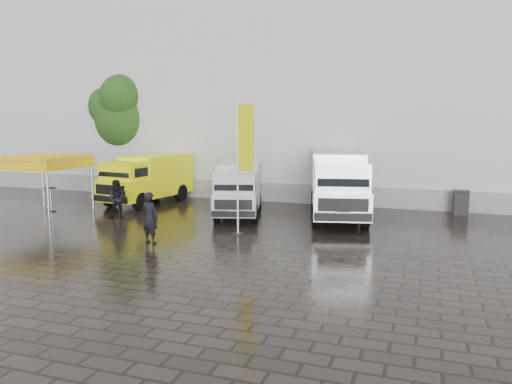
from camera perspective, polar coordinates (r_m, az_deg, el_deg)
ground at (r=18.97m, az=-3.25°, el=-4.86°), size 120.00×120.00×0.00m
exhibition_hall at (r=33.49m, az=10.75°, el=11.00°), size 44.00×16.00×12.00m
hall_plinth at (r=25.80m, az=7.70°, el=-0.31°), size 44.00×0.15×1.00m
van_yellow at (r=26.28m, az=-12.31°, el=1.37°), size 2.75×5.61×2.49m
van_white at (r=22.70m, az=-1.93°, el=0.32°), size 3.25×5.71×2.35m
van_silver at (r=22.27m, az=9.33°, el=0.76°), size 3.73×6.98×2.88m
canopy_tent at (r=24.96m, az=-23.21°, el=3.44°), size 3.17×3.17×2.67m
flagpole at (r=18.47m, az=-1.59°, el=3.73°), size 0.88×0.50×5.08m
tree at (r=31.73m, az=-14.41°, el=8.55°), size 4.01×4.09×7.19m
cocktail_table at (r=25.48m, az=-22.40°, el=-0.80°), size 0.60×0.60×1.14m
wheelie_bin at (r=24.72m, az=22.38°, el=-1.08°), size 0.70×0.70×1.12m
person_front at (r=17.79m, az=-12.03°, el=-2.90°), size 0.74×0.56×1.83m
person_tent at (r=22.70m, az=-15.55°, el=-0.79°), size 0.99×0.88×1.71m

